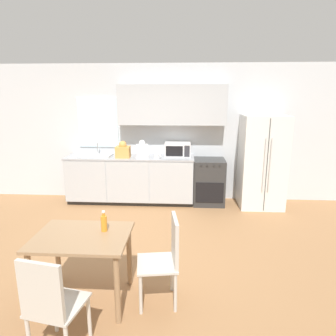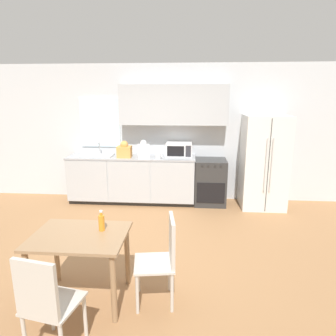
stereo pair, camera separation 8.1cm
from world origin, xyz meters
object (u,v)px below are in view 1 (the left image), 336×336
(coffee_mug, at_px, (157,156))
(dining_chair_near, at_px, (50,302))
(microwave, at_px, (178,149))
(dining_table, at_px, (83,247))
(dining_chair_side, at_px, (167,254))
(drink_bottle, at_px, (104,223))
(refrigerator, at_px, (262,162))
(oven_range, at_px, (209,182))

(coffee_mug, height_order, dining_chair_near, coffee_mug)
(microwave, distance_m, dining_table, 3.24)
(dining_table, bearing_deg, dining_chair_side, 2.27)
(dining_chair_side, bearing_deg, drink_bottle, 74.83)
(coffee_mug, distance_m, dining_table, 2.88)
(microwave, height_order, dining_table, microwave)
(dining_chair_side, bearing_deg, coffee_mug, -0.96)
(dining_table, distance_m, dining_chair_side, 0.85)
(refrigerator, bearing_deg, coffee_mug, -176.18)
(oven_range, xyz_separation_m, dining_table, (-1.49, -3.01, 0.17))
(dining_chair_near, bearing_deg, coffee_mug, 92.80)
(microwave, bearing_deg, oven_range, -7.08)
(oven_range, distance_m, drink_bottle, 3.19)
(refrigerator, relative_size, microwave, 3.48)
(refrigerator, xyz_separation_m, dining_table, (-2.48, -2.94, -0.26))
(dining_chair_near, bearing_deg, dining_table, 99.81)
(refrigerator, xyz_separation_m, drink_bottle, (-2.28, -2.83, -0.04))
(coffee_mug, bearing_deg, dining_chair_side, -82.69)
(refrigerator, height_order, drink_bottle, refrigerator)
(coffee_mug, relative_size, dining_chair_near, 0.14)
(microwave, bearing_deg, drink_bottle, -102.78)
(microwave, bearing_deg, dining_chair_side, -90.48)
(coffee_mug, relative_size, dining_table, 0.14)
(dining_chair_side, bearing_deg, microwave, -8.76)
(refrigerator, bearing_deg, dining_chair_side, -119.23)
(microwave, height_order, dining_chair_near, microwave)
(microwave, xyz_separation_m, dining_chair_near, (-0.89, -3.82, -0.53))
(dining_chair_near, xyz_separation_m, dining_chair_side, (0.86, 0.77, 0.00))
(microwave, height_order, coffee_mug, microwave)
(oven_range, distance_m, microwave, 0.88)
(oven_range, height_order, microwave, microwave)
(microwave, height_order, dining_chair_side, microwave)
(coffee_mug, distance_m, dining_chair_side, 2.83)
(dining_table, xyz_separation_m, drink_bottle, (0.20, 0.11, 0.22))
(refrigerator, height_order, dining_chair_side, refrigerator)
(dining_table, bearing_deg, oven_range, 63.65)
(oven_range, height_order, dining_chair_near, dining_chair_near)
(refrigerator, xyz_separation_m, dining_chair_near, (-2.49, -3.68, -0.34))
(oven_range, distance_m, dining_chair_near, 4.04)
(microwave, relative_size, drink_bottle, 2.29)
(coffee_mug, xyz_separation_m, dining_table, (-0.49, -2.81, -0.37))
(coffee_mug, bearing_deg, dining_table, -99.92)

